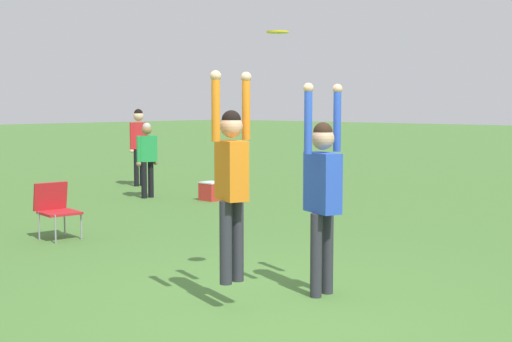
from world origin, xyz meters
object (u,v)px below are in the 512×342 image
(camping_chair_3, at_px, (56,206))
(person_spectator_near, at_px, (139,139))
(person_defending, at_px, (322,184))
(frisbee, at_px, (278,32))
(person_spectator_far, at_px, (147,154))
(cooler_box, at_px, (211,191))
(person_jumping, at_px, (231,173))

(camping_chair_3, distance_m, person_spectator_near, 6.85)
(person_defending, xyz_separation_m, frisbee, (-0.27, 0.38, 1.54))
(person_defending, height_order, camping_chair_3, person_defending)
(person_defending, height_order, person_spectator_far, person_defending)
(person_spectator_far, xyz_separation_m, cooler_box, (0.63, -1.28, -0.75))
(person_spectator_far, bearing_deg, camping_chair_3, -115.58)
(person_defending, bearing_deg, frisbee, -122.84)
(frisbee, xyz_separation_m, cooler_box, (4.65, 5.71, -2.51))
(person_jumping, distance_m, person_defending, 1.04)
(person_spectator_near, distance_m, person_spectator_far, 2.28)
(person_defending, height_order, cooler_box, person_defending)
(camping_chair_3, bearing_deg, frisbee, 96.77)
(person_defending, distance_m, person_spectator_far, 8.28)
(camping_chair_3, bearing_deg, cooler_box, -154.75)
(person_jumping, xyz_separation_m, camping_chair_3, (0.85, 4.40, -0.84))
(person_spectator_near, bearing_deg, person_spectator_far, -93.13)
(frisbee, relative_size, person_spectator_near, 0.12)
(camping_chair_3, relative_size, person_spectator_near, 0.45)
(camping_chair_3, height_order, person_spectator_near, person_spectator_near)
(frisbee, bearing_deg, person_spectator_far, 60.06)
(frisbee, height_order, cooler_box, frisbee)
(camping_chair_3, xyz_separation_m, person_spectator_near, (5.15, 4.47, 0.65))
(camping_chair_3, bearing_deg, person_jumping, 88.02)
(person_defending, bearing_deg, person_spectator_far, 174.66)
(cooler_box, bearing_deg, person_spectator_near, 78.21)
(person_jumping, distance_m, person_spectator_far, 8.44)
(person_defending, relative_size, person_spectator_near, 1.17)
(person_jumping, bearing_deg, person_spectator_near, -12.40)
(camping_chair_3, distance_m, person_spectator_far, 4.68)
(person_spectator_near, relative_size, person_spectator_far, 1.17)
(person_defending, bearing_deg, person_spectator_near, 173.05)
(person_jumping, height_order, frisbee, frisbee)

